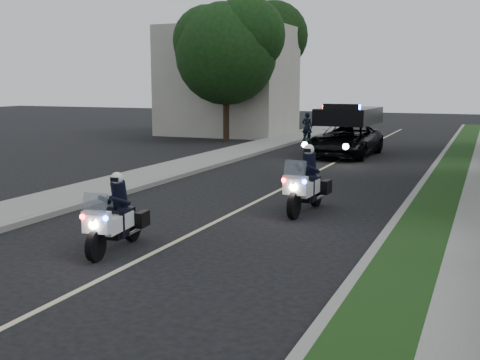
# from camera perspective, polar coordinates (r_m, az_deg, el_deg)

# --- Properties ---
(ground) EXTENTS (120.00, 120.00, 0.00)m
(ground) POSITION_cam_1_polar(r_m,az_deg,el_deg) (11.77, -8.98, -7.31)
(ground) COLOR black
(ground) RESTS_ON ground
(curb_right) EXTENTS (0.20, 60.00, 0.15)m
(curb_right) POSITION_cam_1_polar(r_m,az_deg,el_deg) (19.89, 17.19, -0.53)
(curb_right) COLOR gray
(curb_right) RESTS_ON ground
(grass_verge) EXTENTS (1.20, 60.00, 0.16)m
(grass_verge) POSITION_cam_1_polar(r_m,az_deg,el_deg) (19.83, 19.20, -0.66)
(grass_verge) COLOR #193814
(grass_verge) RESTS_ON ground
(curb_left) EXTENTS (0.20, 60.00, 0.15)m
(curb_left) POSITION_cam_1_polar(r_m,az_deg,el_deg) (22.24, -4.28, 0.88)
(curb_left) COLOR gray
(curb_left) RESTS_ON ground
(sidewalk_left) EXTENTS (2.00, 60.00, 0.16)m
(sidewalk_left) POSITION_cam_1_polar(r_m,az_deg,el_deg) (22.77, -6.74, 1.04)
(sidewalk_left) COLOR gray
(sidewalk_left) RESTS_ON ground
(building_far) EXTENTS (8.00, 6.00, 7.00)m
(building_far) POSITION_cam_1_polar(r_m,az_deg,el_deg) (38.98, -1.19, 9.60)
(building_far) COLOR #A8A396
(building_far) RESTS_ON ground
(lane_marking) EXTENTS (0.12, 50.00, 0.01)m
(lane_marking) POSITION_cam_1_polar(r_m,az_deg,el_deg) (20.71, 5.84, 0.02)
(lane_marking) COLOR #BFB78C
(lane_marking) RESTS_ON ground
(police_moto_left) EXTENTS (0.88, 1.94, 1.60)m
(police_moto_left) POSITION_cam_1_polar(r_m,az_deg,el_deg) (12.29, -11.93, -6.67)
(police_moto_left) COLOR silver
(police_moto_left) RESTS_ON ground
(police_moto_right) EXTENTS (0.83, 2.14, 1.79)m
(police_moto_right) POSITION_cam_1_polar(r_m,az_deg,el_deg) (15.59, 6.41, -3.11)
(police_moto_right) COLOR silver
(police_moto_right) RESTS_ON ground
(police_suv) EXTENTS (2.69, 5.49, 2.63)m
(police_suv) POSITION_cam_1_polar(r_m,az_deg,el_deg) (27.80, 10.25, 2.30)
(police_suv) COLOR black
(police_suv) RESTS_ON ground
(bicycle) EXTENTS (0.59, 1.55, 0.80)m
(bicycle) POSITION_cam_1_polar(r_m,az_deg,el_deg) (32.42, 6.51, 3.39)
(bicycle) COLOR black
(bicycle) RESTS_ON ground
(cyclist) EXTENTS (0.57, 0.38, 1.59)m
(cyclist) POSITION_cam_1_polar(r_m,az_deg,el_deg) (32.42, 6.51, 3.39)
(cyclist) COLOR black
(cyclist) RESTS_ON ground
(tree_left_near) EXTENTS (6.67, 6.67, 9.78)m
(tree_left_near) POSITION_cam_1_polar(r_m,az_deg,el_deg) (34.54, -1.35, 3.81)
(tree_left_near) COLOR #163712
(tree_left_near) RESTS_ON ground
(tree_left_far) EXTENTS (7.47, 7.47, 10.60)m
(tree_left_far) POSITION_cam_1_polar(r_m,az_deg,el_deg) (41.68, 1.37, 4.77)
(tree_left_far) COLOR black
(tree_left_far) RESTS_ON ground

